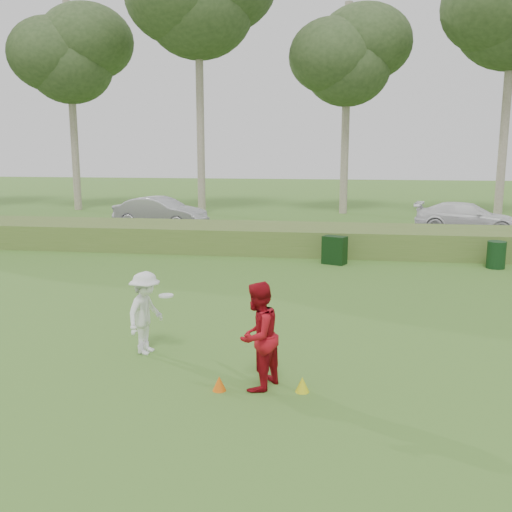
% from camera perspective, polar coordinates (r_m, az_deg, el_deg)
% --- Properties ---
extents(ground, '(120.00, 120.00, 0.00)m').
position_cam_1_polar(ground, '(9.68, -3.61, -12.04)').
color(ground, '#3D7025').
rests_on(ground, ground).
extents(reed_strip, '(80.00, 3.00, 0.90)m').
position_cam_1_polar(reed_strip, '(21.07, 3.25, 1.77)').
color(reed_strip, '#4F6E2C').
rests_on(reed_strip, ground).
extents(park_road, '(80.00, 6.00, 0.06)m').
position_cam_1_polar(park_road, '(26.06, 4.27, 2.57)').
color(park_road, '#2D2D2D').
rests_on(park_road, ground).
extents(tree_2, '(6.50, 6.50, 12.00)m').
position_cam_1_polar(tree_2, '(36.75, -18.15, 18.47)').
color(tree_2, gray).
rests_on(tree_2, ground).
extents(tree_4, '(6.24, 6.24, 11.50)m').
position_cam_1_polar(tree_4, '(33.57, 9.13, 18.98)').
color(tree_4, gray).
rests_on(tree_4, ground).
extents(player_white, '(0.92, 1.09, 1.54)m').
position_cam_1_polar(player_white, '(10.71, -10.98, -5.59)').
color(player_white, white).
rests_on(player_white, ground).
extents(player_red, '(0.93, 1.03, 1.72)m').
position_cam_1_polar(player_red, '(8.98, 0.17, -8.00)').
color(player_red, '#A40E18').
rests_on(player_red, ground).
extents(cone_orange, '(0.22, 0.22, 0.24)m').
position_cam_1_polar(cone_orange, '(9.17, -3.69, -12.59)').
color(cone_orange, orange).
rests_on(cone_orange, ground).
extents(cone_yellow, '(0.22, 0.22, 0.24)m').
position_cam_1_polar(cone_yellow, '(9.14, 4.65, -12.68)').
color(cone_yellow, yellow).
rests_on(cone_yellow, ground).
extents(utility_cabinet, '(0.85, 0.71, 0.92)m').
position_cam_1_polar(utility_cabinet, '(18.76, 7.86, 0.59)').
color(utility_cabinet, black).
rests_on(utility_cabinet, ground).
extents(trash_bin, '(0.75, 0.75, 0.86)m').
position_cam_1_polar(trash_bin, '(19.46, 22.89, 0.11)').
color(trash_bin, '#113314').
rests_on(trash_bin, ground).
extents(car_mid, '(4.56, 2.42, 1.43)m').
position_cam_1_polar(car_mid, '(26.90, -9.54, 4.31)').
color(car_mid, '#B7B8BC').
rests_on(car_mid, park_road).
extents(car_right, '(4.78, 2.84, 1.30)m').
position_cam_1_polar(car_right, '(26.80, 20.37, 3.62)').
color(car_right, white).
rests_on(car_right, park_road).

